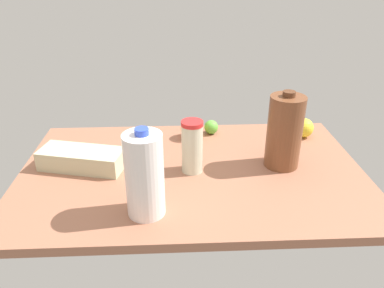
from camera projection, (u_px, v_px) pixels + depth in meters
The scene contains 9 objects.
countertop at pixel (192, 173), 132.43cm from camera, with size 120.00×76.00×3.00cm, color #9C6249.
tumbler_cup at pixel (193, 147), 126.81cm from camera, with size 7.44×7.44×18.74cm.
chocolate_milk_jug at pixel (284, 132), 128.84cm from camera, with size 12.10×12.10×27.66cm.
milk_jug at pixel (145, 175), 104.09cm from camera, with size 10.98×10.98×26.96cm.
egg_carton at pixel (82, 159), 131.44cm from camera, with size 29.27×11.47×6.85cm, color beige.
lime_far_back at pixel (290, 123), 161.72cm from camera, with size 5.11×5.11×5.11cm, color #67B33C.
lime_beside_bowl at pixel (211, 127), 157.07cm from camera, with size 5.84×5.84×5.84cm, color #60B83C.
lemon_by_jug at pixel (304, 128), 153.80cm from camera, with size 7.98×7.98×7.98cm, color yellow.
orange_loose at pixel (191, 129), 152.72cm from camera, with size 8.34×8.34×8.34cm, color orange.
Camera 1 is at (-5.46, -113.46, 70.35)cm, focal length 35.00 mm.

